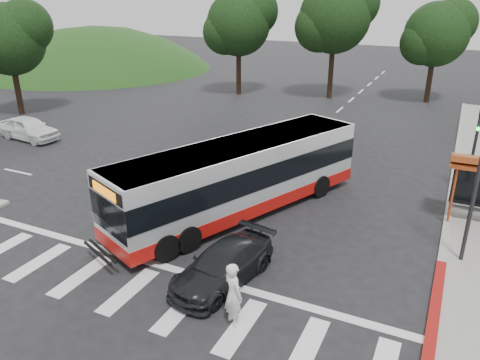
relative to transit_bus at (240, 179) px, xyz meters
The scene contains 14 objects.
ground 2.48m from the transit_bus, 113.08° to the right, with size 140.00×140.00×0.00m, color black.
curb_east 10.44m from the transit_bus, 37.07° to the left, with size 0.30×40.00×0.15m, color #9E9991.
curb_east_red 9.19m from the transit_bus, 24.58° to the right, with size 0.32×6.00×0.15m, color maroon.
hillside_nw 43.27m from the transit_bus, 139.24° to the left, with size 44.00×44.00×10.00m, color #1C3B13.
crosswalk_ladder 6.99m from the transit_bus, 96.36° to the right, with size 18.00×2.60×0.01m, color silver.
traffic_signal_ne_short 11.15m from the transit_bus, 37.22° to the left, with size 0.18×0.37×4.00m.
tree_north_a 25.02m from the transit_bus, 96.28° to the left, with size 6.60×6.15×10.17m.
tree_north_b 27.13m from the transit_bus, 78.57° to the left, with size 5.72×5.33×8.43m.
tree_north_c 25.17m from the transit_bus, 115.59° to the left, with size 6.16×5.74×9.30m.
tree_west_a 24.50m from the transit_bus, 159.93° to the left, with size 5.72×5.33×8.43m.
transit_bus is the anchor object (origin of this frame).
pedestrian 7.37m from the transit_bus, 65.99° to the right, with size 0.73×0.48×2.01m, color white.
dark_sedan 5.34m from the transit_bus, 70.61° to the right, with size 1.75×4.31×1.25m, color black.
west_car_white 17.25m from the transit_bus, 167.50° to the left, with size 1.75×4.35×1.48m, color white.
Camera 1 is at (8.67, -14.81, 9.05)m, focal length 35.00 mm.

